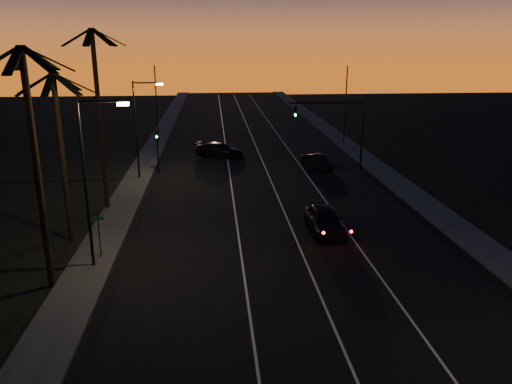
{
  "coord_description": "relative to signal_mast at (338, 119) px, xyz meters",
  "views": [
    {
      "loc": [
        -4.42,
        -5.18,
        11.67
      ],
      "look_at": [
        -1.85,
        24.35,
        2.7
      ],
      "focal_mm": 35.0,
      "sensor_mm": 36.0,
      "label": 1
    }
  ],
  "objects": [
    {
      "name": "signal_mast",
      "position": [
        0.0,
        0.0,
        0.0
      ],
      "size": [
        7.1,
        0.41,
        7.0
      ],
      "color": "black",
      "rests_on": "ground"
    },
    {
      "name": "palm_far",
      "position": [
        -19.34,
        -9.99,
        2.83
      ],
      "size": [
        4.25,
        4.16,
        12.53
      ],
      "color": "black",
      "rests_on": "ground"
    },
    {
      "name": "right_car",
      "position": [
        -1.73,
        0.49,
        -4.12
      ],
      "size": [
        2.69,
        4.21,
        1.31
      ],
      "color": "black",
      "rests_on": "road"
    },
    {
      "name": "streetlight_left_far",
      "position": [
        -17.82,
        -1.99,
        0.28
      ],
      "size": [
        2.55,
        0.26,
        8.5
      ],
      "color": "black",
      "rests_on": "ground"
    },
    {
      "name": "palm_mid",
      "position": [
        -20.34,
        -15.99,
        1.47
      ],
      "size": [
        4.25,
        4.16,
        10.03
      ],
      "color": "black",
      "rests_on": "ground"
    },
    {
      "name": "sidewalk_right",
      "position": [
        4.06,
        -9.99,
        -4.7
      ],
      "size": [
        2.4,
        170.0,
        0.16
      ],
      "primitive_type": "cube",
      "color": "#3A3A38",
      "rests_on": "ground"
    },
    {
      "name": "signal_post",
      "position": [
        -16.64,
        -0.01,
        -1.89
      ],
      "size": [
        0.28,
        0.37,
        4.2
      ],
      "color": "black",
      "rests_on": "ground"
    },
    {
      "name": "lane_stripe_left",
      "position": [
        -10.14,
        -9.99,
        -4.76
      ],
      "size": [
        0.12,
        160.0,
        0.01
      ],
      "primitive_type": "cube",
      "color": "silver",
      "rests_on": "road"
    },
    {
      "name": "far_pole_left",
      "position": [
        -18.14,
        15.01,
        -0.28
      ],
      "size": [
        0.14,
        0.14,
        9.0
      ],
      "primitive_type": "cylinder",
      "color": "black",
      "rests_on": "ground"
    },
    {
      "name": "road",
      "position": [
        -7.14,
        -9.99,
        -4.78
      ],
      "size": [
        20.0,
        170.0,
        0.01
      ],
      "primitive_type": "cube",
      "color": "black",
      "rests_on": "ground"
    },
    {
      "name": "lane_stripe_right",
      "position": [
        -3.14,
        -9.99,
        -4.76
      ],
      "size": [
        0.12,
        160.0,
        0.01
      ],
      "primitive_type": "cube",
      "color": "silver",
      "rests_on": "road"
    },
    {
      "name": "palm_near",
      "position": [
        -19.74,
        -21.99,
        2.29
      ],
      "size": [
        4.25,
        4.16,
        11.53
      ],
      "color": "black",
      "rests_on": "ground"
    },
    {
      "name": "far_pole_right",
      "position": [
        3.86,
        12.01,
        -0.28
      ],
      "size": [
        0.14,
        0.14,
        9.0
      ],
      "primitive_type": "cylinder",
      "color": "black",
      "rests_on": "ground"
    },
    {
      "name": "sidewalk_left",
      "position": [
        -18.34,
        -9.99,
        -4.7
      ],
      "size": [
        2.4,
        170.0,
        0.16
      ],
      "primitive_type": "cube",
      "color": "#3A3A38",
      "rests_on": "ground"
    },
    {
      "name": "street_sign",
      "position": [
        -17.94,
        -18.99,
        -3.13
      ],
      "size": [
        0.7,
        0.06,
        2.6
      ],
      "color": "black",
      "rests_on": "ground"
    },
    {
      "name": "lane_stripe_mid",
      "position": [
        -6.64,
        -9.99,
        -4.76
      ],
      "size": [
        0.12,
        160.0,
        0.01
      ],
      "primitive_type": "cube",
      "color": "silver",
      "rests_on": "road"
    },
    {
      "name": "lead_car",
      "position": [
        -4.64,
        -15.9,
        -3.94
      ],
      "size": [
        2.13,
        5.47,
        1.65
      ],
      "color": "black",
      "rests_on": "road"
    },
    {
      "name": "cross_car",
      "position": [
        -10.88,
        6.2,
        -4.02
      ],
      "size": [
        5.56,
        4.08,
        1.5
      ],
      "color": "black",
      "rests_on": "road"
    },
    {
      "name": "streetlight_left_near",
      "position": [
        -17.84,
        -19.99,
        0.54
      ],
      "size": [
        2.55,
        0.26,
        9.0
      ],
      "color": "black",
      "rests_on": "ground"
    }
  ]
}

